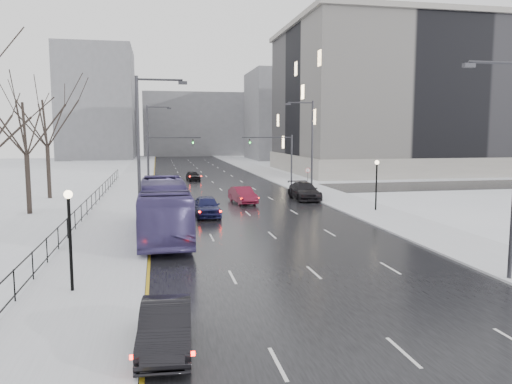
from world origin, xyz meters
TOP-DOWN VIEW (x-y plane):
  - road at (0.00, 60.00)m, footprint 16.00×150.00m
  - cross_road at (0.00, 48.00)m, footprint 130.00×10.00m
  - sidewalk_left at (-10.50, 60.00)m, footprint 5.00×150.00m
  - sidewalk_right at (10.50, 60.00)m, footprint 5.00×150.00m
  - park_strip at (-20.00, 60.00)m, footprint 14.00×150.00m
  - tree_park_d at (-17.80, 34.00)m, footprint 8.75×8.75m
  - tree_park_e at (-18.20, 44.00)m, footprint 9.45×9.45m
  - iron_fence at (-13.00, 30.00)m, footprint 0.06×70.00m
  - streetlight_r_near at (8.17, 10.00)m, footprint 2.95×0.25m
  - streetlight_r_mid at (8.17, 40.00)m, footprint 2.95×0.25m
  - streetlight_l_near at (-8.17, 20.00)m, footprint 2.95×0.25m
  - streetlight_l_far at (-8.17, 52.00)m, footprint 2.95×0.25m
  - lamppost_l at (-11.00, 12.00)m, footprint 0.36×0.36m
  - lamppost_r_mid at (11.00, 30.00)m, footprint 0.36×0.36m
  - mast_signal_right at (7.33, 48.00)m, footprint 6.10×0.33m
  - mast_signal_left at (-7.33, 48.00)m, footprint 6.10×0.33m
  - no_uturn_sign at (9.20, 44.00)m, footprint 0.60×0.06m
  - civic_building at (35.00, 72.00)m, footprint 41.00×31.00m
  - bldg_far_right at (28.00, 115.00)m, footprint 24.00×20.00m
  - bldg_far_left at (-22.00, 125.00)m, footprint 18.00×22.00m
  - bldg_far_center at (4.00, 140.00)m, footprint 30.00×18.00m
  - sedan_left_near at (-7.20, 5.66)m, footprint 1.84×4.59m
  - bus at (-7.00, 23.14)m, footprint 3.15×13.18m
  - sedan_center_near at (-3.50, 30.29)m, footprint 2.00×4.88m
  - sedan_right_near at (0.61, 37.13)m, footprint 2.28×4.96m
  - sedan_right_far at (7.20, 38.60)m, footprint 2.46×5.92m
  - sedan_center_far at (-2.47, 60.71)m, footprint 2.05×4.10m

SIDE VIEW (x-z plane):
  - tree_park_d at x=-17.80m, z-range -6.25..6.25m
  - tree_park_e at x=-18.20m, z-range -6.75..6.75m
  - road at x=0.00m, z-range 0.00..0.04m
  - cross_road at x=0.00m, z-range 0.00..0.04m
  - park_strip at x=-20.00m, z-range 0.00..0.12m
  - sidewalk_left at x=-10.50m, z-range 0.00..0.16m
  - sidewalk_right at x=10.50m, z-range 0.00..0.16m
  - sedan_center_far at x=-2.47m, z-range 0.04..1.38m
  - sedan_left_near at x=-7.20m, z-range 0.04..1.52m
  - sedan_right_near at x=0.61m, z-range 0.04..1.61m
  - sedan_center_near at x=-3.50m, z-range 0.04..1.70m
  - sedan_right_far at x=7.20m, z-range 0.04..1.75m
  - iron_fence at x=-13.00m, z-range 0.26..1.56m
  - bus at x=-7.00m, z-range 0.04..3.71m
  - no_uturn_sign at x=9.20m, z-range 0.95..3.65m
  - lamppost_l at x=-11.00m, z-range 0.80..5.08m
  - lamppost_r_mid at x=11.00m, z-range 0.80..5.08m
  - mast_signal_right at x=7.33m, z-range 0.86..7.36m
  - mast_signal_left at x=-7.33m, z-range 0.86..7.36m
  - streetlight_r_near at x=8.17m, z-range 0.62..10.62m
  - streetlight_r_mid at x=8.17m, z-range 0.62..10.62m
  - streetlight_l_near at x=-8.17m, z-range 0.62..10.62m
  - streetlight_l_far at x=-8.17m, z-range 0.62..10.62m
  - bldg_far_center at x=4.00m, z-range 0.00..18.00m
  - bldg_far_right at x=28.00m, z-range 0.00..22.00m
  - civic_building at x=35.00m, z-range -1.19..23.61m
  - bldg_far_left at x=-22.00m, z-range 0.00..28.00m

